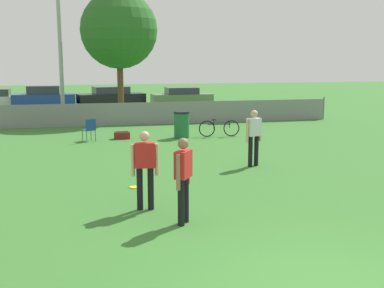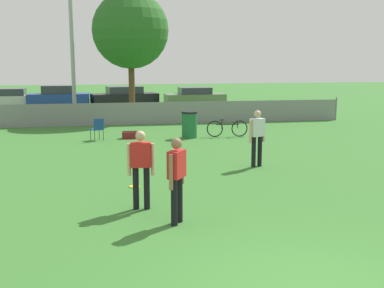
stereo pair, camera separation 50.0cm
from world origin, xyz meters
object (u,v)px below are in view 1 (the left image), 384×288
object	(u,v)px
light_pole	(58,5)
parked_car_olive	(182,96)
tree_near_pole	(119,30)
frisbee_disc	(135,187)
bicycle_sideline	(219,128)
trash_bin	(182,125)
parked_car_dark	(111,96)
player_receiver_white	(254,134)
parked_car_blue	(44,97)
player_defender_red	(183,174)
gear_bag_sideline	(122,135)
player_thrower_red	(145,164)
folding_chair_sideline	(90,128)

from	to	relation	value
light_pole	parked_car_olive	distance (m)	12.11
tree_near_pole	frisbee_disc	world-z (taller)	tree_near_pole
bicycle_sideline	trash_bin	bearing A→B (deg)	-176.14
light_pole	frisbee_disc	distance (m)	15.09
parked_car_dark	parked_car_olive	bearing A→B (deg)	-21.58
player_receiver_white	parked_car_blue	size ratio (longest dim) A/B	0.42
player_defender_red	gear_bag_sideline	world-z (taller)	player_defender_red
tree_near_pole	player_thrower_red	distance (m)	16.59
player_thrower_red	gear_bag_sideline	world-z (taller)	player_thrower_red
light_pole	frisbee_disc	size ratio (longest dim) A/B	37.70
gear_bag_sideline	light_pole	bearing A→B (deg)	112.15
player_defender_red	parked_car_dark	distance (m)	25.27
frisbee_disc	parked_car_blue	world-z (taller)	parked_car_blue
trash_bin	parked_car_olive	bearing A→B (deg)	78.05
tree_near_pole	parked_car_olive	bearing A→B (deg)	55.81
frisbee_disc	parked_car_olive	xyz separation A→B (m)	(5.72, 21.42, 0.64)
player_receiver_white	trash_bin	world-z (taller)	player_receiver_white
trash_bin	gear_bag_sideline	size ratio (longest dim) A/B	1.73
folding_chair_sideline	parked_car_dark	size ratio (longest dim) A/B	0.18
frisbee_disc	folding_chair_sideline	distance (m)	7.50
tree_near_pole	player_receiver_white	size ratio (longest dim) A/B	3.99
player_thrower_red	bicycle_sideline	size ratio (longest dim) A/B	0.98
player_thrower_red	bicycle_sideline	world-z (taller)	player_thrower_red
player_defender_red	parked_car_blue	world-z (taller)	player_defender_red
player_receiver_white	light_pole	bearing A→B (deg)	96.11
bicycle_sideline	folding_chair_sideline	bearing A→B (deg)	-174.56
parked_car_olive	light_pole	bearing A→B (deg)	-136.81
folding_chair_sideline	parked_car_dark	bearing A→B (deg)	-122.25
gear_bag_sideline	player_thrower_red	bearing A→B (deg)	-91.98
player_defender_red	trash_bin	xyz separation A→B (m)	(2.15, 10.36, -0.44)
parked_car_dark	parked_car_blue	bearing A→B (deg)	173.33
tree_near_pole	player_thrower_red	xyz separation A→B (m)	(-0.87, -16.14, -3.71)
folding_chair_sideline	trash_bin	size ratio (longest dim) A/B	0.81
folding_chair_sideline	parked_car_blue	distance (m)	14.87
folding_chair_sideline	parked_car_dark	world-z (taller)	parked_car_dark
tree_near_pole	folding_chair_sideline	size ratio (longest dim) A/B	7.62
player_thrower_red	parked_car_olive	xyz separation A→B (m)	(5.70, 23.26, -0.33)
frisbee_disc	parked_car_dark	xyz separation A→B (m)	(0.89, 22.36, 0.66)
player_defender_red	gear_bag_sideline	distance (m)	10.66
trash_bin	parked_car_blue	size ratio (longest dim) A/B	0.27
tree_near_pole	folding_chair_sideline	bearing A→B (deg)	-104.76
trash_bin	parked_car_blue	xyz separation A→B (m)	(-6.34, 14.60, 0.17)
parked_car_olive	trash_bin	bearing A→B (deg)	-103.12
folding_chair_sideline	gear_bag_sideline	xyz separation A→B (m)	(1.28, 0.30, -0.37)
frisbee_disc	bicycle_sideline	bearing A→B (deg)	59.53
tree_near_pole	bicycle_sideline	world-z (taller)	tree_near_pole
player_thrower_red	player_defender_red	world-z (taller)	same
player_receiver_white	gear_bag_sideline	size ratio (longest dim) A/B	2.70
light_pole	gear_bag_sideline	xyz separation A→B (m)	(2.46, -6.04, -5.69)
bicycle_sideline	parked_car_olive	distance (m)	14.07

